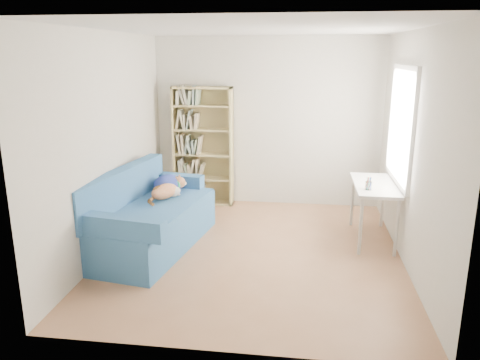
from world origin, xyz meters
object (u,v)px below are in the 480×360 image
(sofa, at_px, (149,218))
(desk, at_px, (374,190))
(pen_cup, at_px, (368,185))
(bookshelf, at_px, (203,151))

(sofa, distance_m, desk, 2.86)
(desk, height_order, pen_cup, pen_cup)
(sofa, relative_size, bookshelf, 1.15)
(bookshelf, xyz_separation_m, desk, (2.47, -1.23, -0.19))
(sofa, xyz_separation_m, bookshelf, (0.31, 1.82, 0.48))
(pen_cup, bearing_deg, desk, 66.85)
(bookshelf, relative_size, desk, 1.66)
(bookshelf, bearing_deg, sofa, -99.71)
(sofa, bearing_deg, desk, 21.23)
(bookshelf, distance_m, desk, 2.76)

